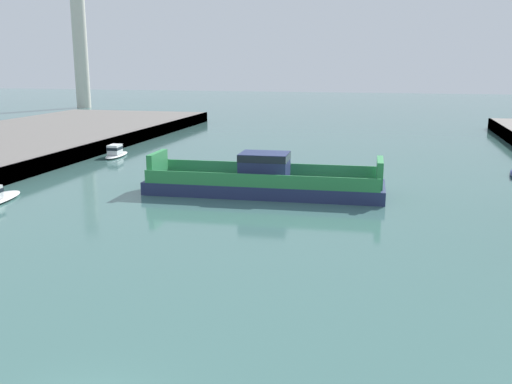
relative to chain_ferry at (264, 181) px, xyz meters
The scene contains 3 objects.
chain_ferry is the anchor object (origin of this frame).
moored_boat_mid_left 26.15m from the chain_ferry, 145.36° to the left, with size 2.35×5.75×1.49m.
smokestack_distant_a 105.33m from the chain_ferry, 127.92° to the left, with size 3.66×3.66×31.95m.
Camera 1 is at (9.31, -14.42, 11.16)m, focal length 40.38 mm.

